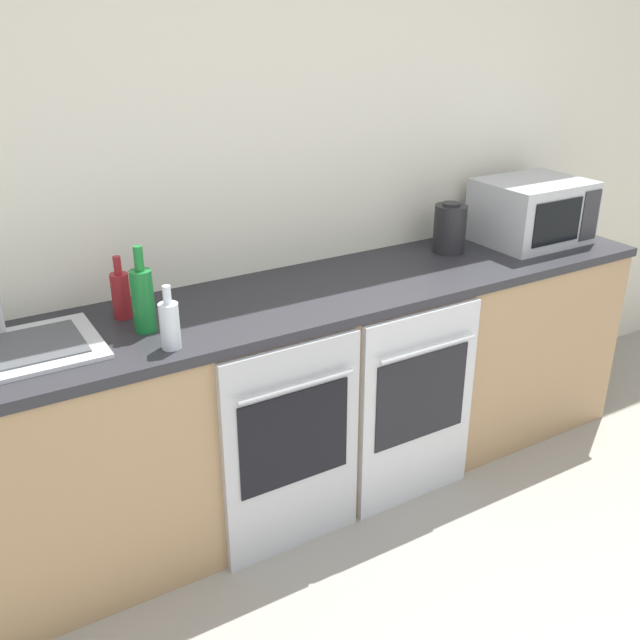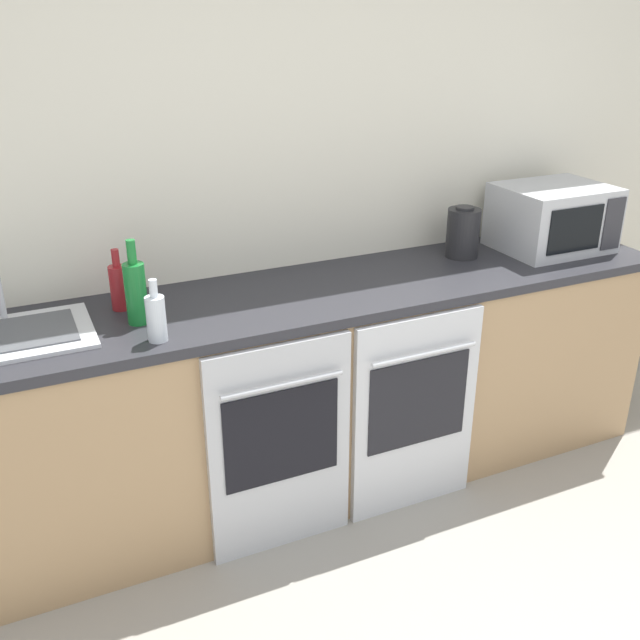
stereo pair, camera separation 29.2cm
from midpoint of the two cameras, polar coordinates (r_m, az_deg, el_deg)
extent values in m
cube|color=silver|center=(3.05, 0.36, 11.16)|extent=(10.00, 0.06, 2.60)
cube|color=tan|center=(3.08, 2.97, -5.90)|extent=(3.05, 0.61, 0.89)
cube|color=#28282D|center=(2.88, 3.17, 2.16)|extent=(3.07, 0.63, 0.04)
cube|color=#B7BABF|center=(2.71, -0.05, -10.45)|extent=(0.56, 0.03, 0.88)
cube|color=black|center=(2.66, 0.11, -9.40)|extent=(0.45, 0.01, 0.39)
cylinder|color=#B7BABF|center=(2.53, 0.33, -5.30)|extent=(0.46, 0.02, 0.02)
cube|color=silver|center=(2.97, 10.46, -7.61)|extent=(0.56, 0.03, 0.88)
cube|color=black|center=(2.92, 10.76, -6.59)|extent=(0.45, 0.01, 0.39)
cylinder|color=silver|center=(2.80, 11.36, -2.75)|extent=(0.46, 0.02, 0.02)
cube|color=#B7BABF|center=(3.53, 20.37, 7.66)|extent=(0.49, 0.39, 0.29)
cube|color=black|center=(3.37, 22.16, 6.66)|extent=(0.29, 0.01, 0.20)
cube|color=#2D2D33|center=(3.52, 24.66, 6.96)|extent=(0.11, 0.01, 0.24)
cylinder|color=#19722D|center=(2.55, -11.38, 2.01)|extent=(0.08, 0.08, 0.22)
cylinder|color=#19722D|center=(2.50, -11.66, 5.30)|extent=(0.03, 0.03, 0.09)
cylinder|color=silver|center=(2.41, -9.63, 0.01)|extent=(0.07, 0.07, 0.16)
cylinder|color=silver|center=(2.37, -9.81, 2.44)|extent=(0.03, 0.03, 0.06)
cylinder|color=maroon|center=(2.70, -12.84, 2.47)|extent=(0.07, 0.07, 0.17)
cylinder|color=maroon|center=(2.66, -13.06, 4.81)|extent=(0.03, 0.03, 0.07)
cylinder|color=#232326|center=(3.30, 13.89, 6.74)|extent=(0.15, 0.15, 0.22)
cylinder|color=#262628|center=(3.27, 14.08, 8.66)|extent=(0.08, 0.08, 0.01)
cube|color=silver|center=(2.58, -20.84, -1.41)|extent=(0.56, 0.40, 0.01)
cube|color=#4C4F54|center=(2.57, -20.88, -1.20)|extent=(0.45, 0.29, 0.01)
camera|label=1|loc=(0.15, -87.14, 1.26)|focal=40.00mm
camera|label=2|loc=(0.15, 92.86, -1.26)|focal=40.00mm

